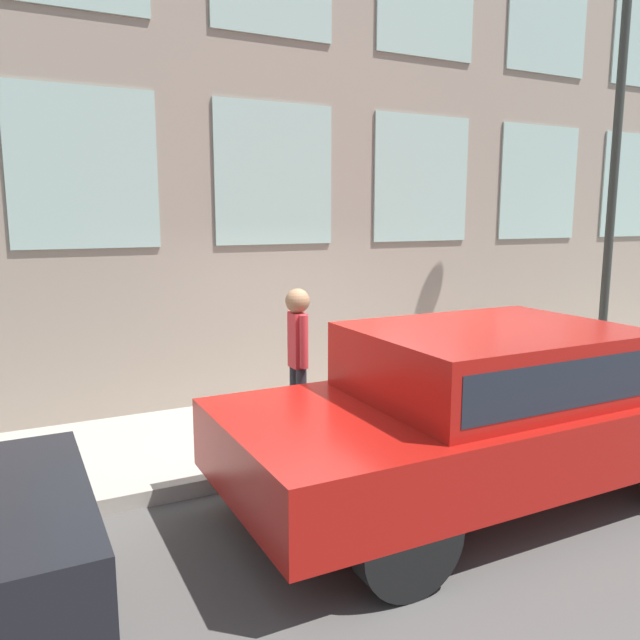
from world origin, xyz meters
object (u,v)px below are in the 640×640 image
Objects in this scene: fire_hydrant at (341,395)px; street_lamp at (618,123)px; parked_car_red_near at (489,402)px; person at (298,349)px.

fire_hydrant is 0.14× the size of street_lamp.
parked_car_red_near is 5.09m from street_lamp.
person is 2.14m from parked_car_red_near.
parked_car_red_near reaches higher than fire_hydrant.
fire_hydrant is 5.38m from street_lamp.
fire_hydrant is at bearing 17.16° from parked_car_red_near.
person reaches higher than fire_hydrant.
parked_car_red_near is at bearing -162.84° from fire_hydrant.
person is 0.34× the size of parked_car_red_near.
person is 0.28× the size of street_lamp.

